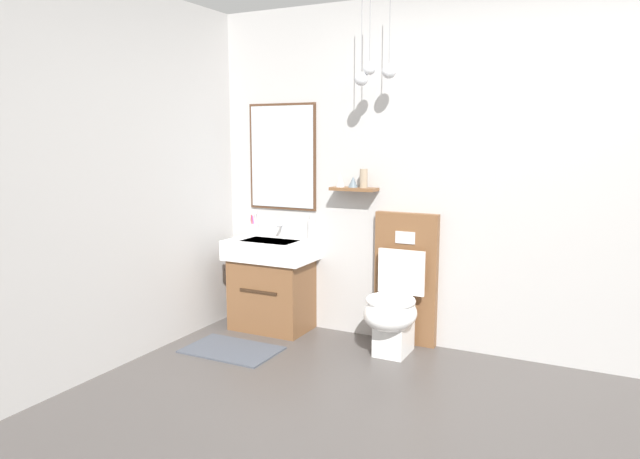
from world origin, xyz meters
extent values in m
cube|color=#B7B5B2|center=(0.00, 1.67, 1.28)|extent=(4.82, 0.12, 2.55)
cube|color=#4C301E|center=(-1.78, 1.60, 1.39)|extent=(0.61, 0.02, 0.86)
cube|color=silver|center=(-1.78, 1.59, 1.39)|extent=(0.57, 0.01, 0.82)
cube|color=brown|center=(-1.11, 1.53, 1.16)|extent=(0.36, 0.14, 0.02)
cone|color=silver|center=(-1.22, 1.52, 1.23)|extent=(0.06, 0.06, 0.11)
cone|color=slate|center=(-1.12, 1.54, 1.22)|extent=(0.07, 0.07, 0.08)
cylinder|color=gray|center=(-1.03, 1.53, 1.25)|extent=(0.06, 0.06, 0.14)
cylinder|color=gray|center=(-0.93, 1.36, 2.31)|extent=(0.01, 0.01, 0.48)
sphere|color=silver|center=(-0.93, 1.36, 2.02)|extent=(0.09, 0.09, 0.09)
cylinder|color=gray|center=(-0.80, 1.41, 2.30)|extent=(0.01, 0.01, 0.50)
sphere|color=silver|center=(-0.80, 1.41, 2.01)|extent=(0.10, 0.10, 0.10)
cylinder|color=gray|center=(-0.98, 1.35, 2.28)|extent=(0.01, 0.01, 0.55)
sphere|color=silver|center=(-0.98, 1.35, 1.96)|extent=(0.10, 0.10, 0.10)
cube|color=#B7B5B2|center=(-2.35, 0.00, 1.28)|extent=(0.12, 3.46, 2.55)
cube|color=#474C56|center=(-1.78, 0.84, 0.01)|extent=(0.68, 0.44, 0.01)
cube|color=brown|center=(-1.78, 1.42, 0.29)|extent=(0.62, 0.41, 0.58)
cube|color=#342214|center=(-1.78, 1.20, 0.36)|extent=(0.34, 0.01, 0.02)
cube|color=white|center=(-1.78, 1.42, 0.66)|extent=(0.70, 0.46, 0.16)
cube|color=silver|center=(-1.78, 1.39, 0.72)|extent=(0.43, 0.25, 0.03)
cylinder|color=silver|center=(-1.78, 1.60, 0.79)|extent=(0.03, 0.03, 0.11)
cylinder|color=silver|center=(-1.78, 1.54, 0.84)|extent=(0.02, 0.11, 0.02)
cube|color=brown|center=(-0.70, 1.59, 0.50)|extent=(0.48, 0.10, 1.00)
cube|color=silver|center=(-0.70, 1.54, 0.82)|extent=(0.15, 0.01, 0.09)
cube|color=white|center=(-0.70, 1.33, 0.17)|extent=(0.22, 0.30, 0.34)
ellipsoid|color=white|center=(-0.70, 1.25, 0.32)|extent=(0.37, 0.46, 0.24)
torus|color=white|center=(-0.70, 1.25, 0.42)|extent=(0.35, 0.35, 0.04)
cube|color=white|center=(-0.70, 1.47, 0.57)|extent=(0.35, 0.03, 0.33)
cylinder|color=silver|center=(-2.05, 1.57, 0.78)|extent=(0.07, 0.07, 0.09)
cylinder|color=white|center=(-2.03, 1.57, 0.84)|extent=(0.01, 0.01, 0.17)
cube|color=white|center=(-2.03, 1.57, 0.93)|extent=(0.01, 0.02, 0.03)
cylinder|color=purple|center=(-2.06, 1.58, 0.83)|extent=(0.03, 0.03, 0.16)
cube|color=white|center=(-2.06, 1.57, 0.91)|extent=(0.02, 0.02, 0.03)
cylinder|color=#DB3847|center=(-2.06, 1.56, 0.84)|extent=(0.01, 0.03, 0.17)
cube|color=white|center=(-2.05, 1.55, 0.93)|extent=(0.01, 0.02, 0.03)
cylinder|color=white|center=(-1.50, 1.58, 0.82)|extent=(0.06, 0.06, 0.16)
cylinder|color=silver|center=(-1.50, 1.58, 0.92)|extent=(0.02, 0.02, 0.04)
camera|label=1|loc=(0.66, -2.56, 1.55)|focal=32.99mm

